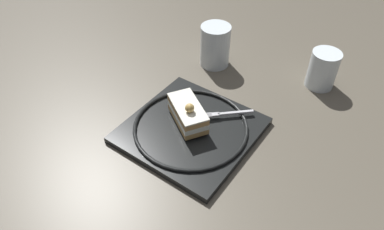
{
  "coord_description": "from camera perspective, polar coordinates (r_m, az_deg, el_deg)",
  "views": [
    {
      "loc": [
        0.29,
        -0.46,
        0.53
      ],
      "look_at": [
        0.0,
        -0.03,
        0.05
      ],
      "focal_mm": 33.56,
      "sensor_mm": 36.0,
      "label": 1
    }
  ],
  "objects": [
    {
      "name": "ground_plane",
      "position": [
        0.76,
        0.91,
        -1.61
      ],
      "size": [
        2.4,
        2.4,
        0.0
      ],
      "primitive_type": "plane",
      "color": "#595245"
    },
    {
      "name": "drink_glass_far",
      "position": [
        0.91,
        3.67,
        10.57
      ],
      "size": [
        0.07,
        0.07,
        0.11
      ],
      "color": "silver",
      "rests_on": "ground_plane"
    },
    {
      "name": "fork",
      "position": [
        0.75,
        5.06,
        0.17
      ],
      "size": [
        0.1,
        0.09,
        0.0
      ],
      "color": "silver",
      "rests_on": "dessert_plate"
    },
    {
      "name": "drink_glass_near",
      "position": [
        0.89,
        20.02,
        6.67
      ],
      "size": [
        0.07,
        0.07,
        0.09
      ],
      "color": "silver",
      "rests_on": "ground_plane"
    },
    {
      "name": "dessert_plate",
      "position": [
        0.74,
        0.0,
        -2.34
      ],
      "size": [
        0.26,
        0.26,
        0.02
      ],
      "color": "black",
      "rests_on": "ground_plane"
    },
    {
      "name": "cake_slice",
      "position": [
        0.73,
        -0.67,
        0.3
      ],
      "size": [
        0.12,
        0.1,
        0.06
      ],
      "color": "tan",
      "rests_on": "dessert_plate"
    }
  ]
}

